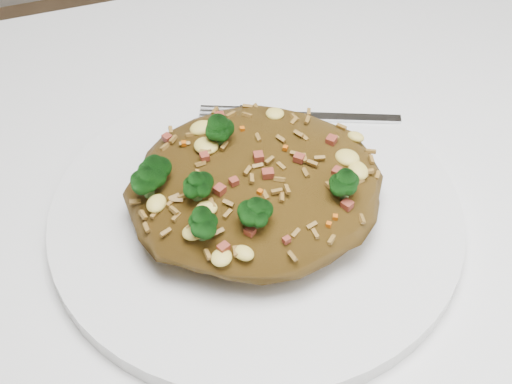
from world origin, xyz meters
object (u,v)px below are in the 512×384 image
at_px(fried_rice, 254,178).
at_px(dining_table, 249,377).
at_px(plate, 256,213).
at_px(fork, 310,117).

bearing_deg(fried_rice, dining_table, -112.33).
height_order(dining_table, plate, plate).
xyz_separation_m(fried_rice, fork, (0.07, 0.08, -0.03)).
distance_m(fried_rice, fork, 0.11).
xyz_separation_m(plate, fork, (0.07, 0.08, 0.01)).
bearing_deg(plate, fried_rice, -155.88).
bearing_deg(fork, fried_rice, -111.65).
bearing_deg(fork, plate, -111.33).
height_order(dining_table, fried_rice, fried_rice).
bearing_deg(fried_rice, plate, 24.12).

